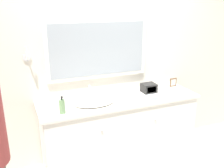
{
  "coord_description": "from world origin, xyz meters",
  "views": [
    {
      "loc": [
        -1.17,
        -2.31,
        2.03
      ],
      "look_at": [
        -0.1,
        0.31,
        1.09
      ],
      "focal_mm": 40.0,
      "sensor_mm": 36.0,
      "label": 1
    }
  ],
  "objects_px": {
    "sink_basin": "(94,102)",
    "appliance_box": "(149,88)",
    "soap_bottle": "(62,106)",
    "picture_frame": "(173,82)"
  },
  "relations": [
    {
      "from": "soap_bottle",
      "to": "appliance_box",
      "type": "distance_m",
      "value": 1.21
    },
    {
      "from": "soap_bottle",
      "to": "appliance_box",
      "type": "height_order",
      "value": "soap_bottle"
    },
    {
      "from": "soap_bottle",
      "to": "sink_basin",
      "type": "bearing_deg",
      "value": 19.28
    },
    {
      "from": "soap_bottle",
      "to": "appliance_box",
      "type": "bearing_deg",
      "value": 10.68
    },
    {
      "from": "sink_basin",
      "to": "picture_frame",
      "type": "xyz_separation_m",
      "value": [
        1.22,
        0.16,
        0.04
      ]
    },
    {
      "from": "soap_bottle",
      "to": "picture_frame",
      "type": "bearing_deg",
      "value": 10.33
    },
    {
      "from": "soap_bottle",
      "to": "appliance_box",
      "type": "relative_size",
      "value": 1.08
    },
    {
      "from": "appliance_box",
      "to": "picture_frame",
      "type": "distance_m",
      "value": 0.44
    },
    {
      "from": "sink_basin",
      "to": "appliance_box",
      "type": "distance_m",
      "value": 0.79
    },
    {
      "from": "sink_basin",
      "to": "appliance_box",
      "type": "xyz_separation_m",
      "value": [
        0.79,
        0.08,
        0.04
      ]
    }
  ]
}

